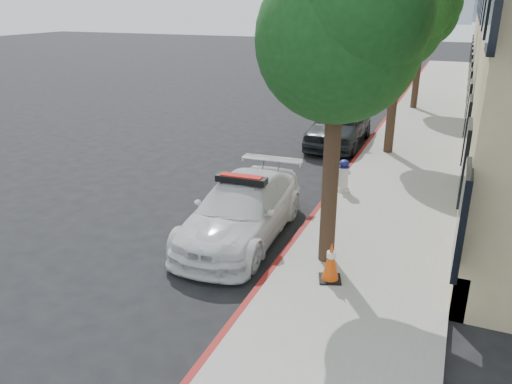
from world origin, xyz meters
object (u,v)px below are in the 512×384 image
object	(u,v)px
traffic_cone	(331,262)
fire_hydrant	(344,176)
parked_car_mid	(340,123)
parked_car_far	(373,83)
police_car	(242,210)

from	to	relation	value
traffic_cone	fire_hydrant	bearing A→B (deg)	100.23
fire_hydrant	traffic_cone	bearing A→B (deg)	-84.00
traffic_cone	parked_car_mid	bearing A→B (deg)	102.58
parked_car_far	fire_hydrant	xyz separation A→B (m)	(1.91, -15.16, -0.14)
parked_car_far	traffic_cone	distance (m)	19.88
police_car	parked_car_far	distance (m)	18.41
police_car	parked_car_mid	distance (m)	8.29
fire_hydrant	traffic_cone	xyz separation A→B (m)	(0.82, -4.54, -0.05)
police_car	parked_car_mid	world-z (taller)	parked_car_mid
police_car	traffic_cone	xyz separation A→B (m)	(2.30, -1.29, -0.12)
fire_hydrant	police_car	bearing A→B (deg)	-118.71
police_car	fire_hydrant	distance (m)	3.57
parked_car_mid	fire_hydrant	distance (m)	5.21
fire_hydrant	traffic_cone	distance (m)	4.61
police_car	fire_hydrant	size ratio (longest dim) A/B	5.21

